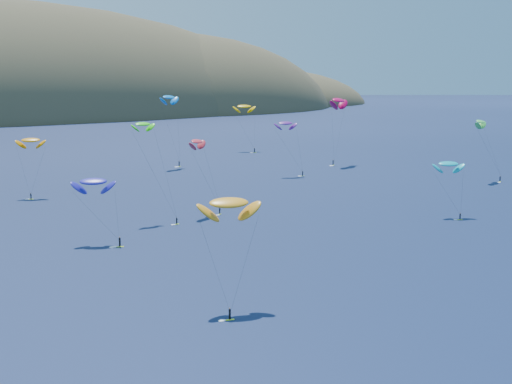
{
  "coord_description": "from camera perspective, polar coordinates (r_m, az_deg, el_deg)",
  "views": [
    {
      "loc": [
        -93.47,
        -55.55,
        36.54
      ],
      "look_at": [
        -10.86,
        80.0,
        9.0
      ],
      "focal_mm": 50.0,
      "sensor_mm": 36.0,
      "label": 1
    }
  ],
  "objects": [
    {
      "name": "kitesurfer_10",
      "position": [
        154.77,
        -12.88,
        0.82
      ],
      "size": [
        9.77,
        12.02,
        15.45
      ],
      "rotation": [
        0.0,
        0.0,
        -0.42
      ],
      "color": "#C6FE1C",
      "rests_on": "ground"
    },
    {
      "name": "kitesurfer_1",
      "position": [
        215.79,
        -17.59,
        3.97
      ],
      "size": [
        8.94,
        9.79,
        18.49
      ],
      "rotation": [
        0.0,
        0.0,
        -0.4
      ],
      "color": "#C6FE1C",
      "rests_on": "ground"
    },
    {
      "name": "kitesurfer_3",
      "position": [
        175.78,
        -9.04,
        5.36
      ],
      "size": [
        7.32,
        12.97,
        24.98
      ],
      "rotation": [
        0.0,
        0.0,
        0.12
      ],
      "color": "#C6FE1C",
      "rests_on": "ground"
    },
    {
      "name": "kitesurfer_8",
      "position": [
        278.15,
        6.61,
        7.31
      ],
      "size": [
        13.05,
        10.26,
        27.89
      ],
      "rotation": [
        0.0,
        0.0,
        0.47
      ],
      "color": "#C6FE1C",
      "rests_on": "ground"
    },
    {
      "name": "kitesurfer_11",
      "position": [
        322.88,
        -0.96,
        6.86
      ],
      "size": [
        10.77,
        15.4,
        22.52
      ],
      "rotation": [
        0.0,
        0.0,
        -0.36
      ],
      "color": "#C6FE1C",
      "rests_on": "ground"
    },
    {
      "name": "kitesurfer_4",
      "position": [
        271.63,
        -6.98,
        7.53
      ],
      "size": [
        10.57,
        9.08,
        28.68
      ],
      "rotation": [
        0.0,
        0.0,
        0.47
      ],
      "color": "#C6FE1C",
      "rests_on": "ground"
    },
    {
      "name": "kitesurfer_6",
      "position": [
        247.41,
        2.38,
        5.52
      ],
      "size": [
        8.51,
        9.6,
        20.14
      ],
      "rotation": [
        0.0,
        0.0,
        -0.31
      ],
      "color": "#C6FE1C",
      "rests_on": "ground"
    },
    {
      "name": "kitesurfer_2",
      "position": [
        110.48,
        -2.18,
        -0.87
      ],
      "size": [
        10.42,
        11.19,
        18.7
      ],
      "rotation": [
        0.0,
        0.0,
        -0.29
      ],
      "color": "#C6FE1C",
      "rests_on": "ground"
    },
    {
      "name": "kitesurfer_13",
      "position": [
        247.25,
        17.52,
        5.38
      ],
      "size": [
        8.89,
        11.61,
        21.57
      ],
      "rotation": [
        0.0,
        0.0,
        0.47
      ],
      "color": "#C6FE1C",
      "rests_on": "ground"
    },
    {
      "name": "island",
      "position": [
        633.8,
        -19.25,
        5.02
      ],
      "size": [
        730.0,
        300.0,
        210.0
      ],
      "color": "#3D3526",
      "rests_on": "ground"
    },
    {
      "name": "kitesurfer_9",
      "position": [
        181.48,
        -4.74,
        4.05
      ],
      "size": [
        7.95,
        9.25,
        20.34
      ],
      "rotation": [
        0.0,
        0.0,
        0.63
      ],
      "color": "#C6FE1C",
      "rests_on": "ground"
    },
    {
      "name": "kitesurfer_5",
      "position": [
        185.14,
        15.15,
        2.18
      ],
      "size": [
        8.57,
        10.37,
        15.17
      ],
      "rotation": [
        0.0,
        0.0,
        -0.49
      ],
      "color": "#C6FE1C",
      "rests_on": "ground"
    }
  ]
}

